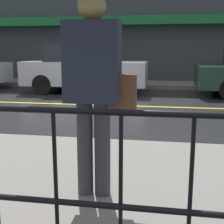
% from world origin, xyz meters
% --- Properties ---
extents(ground_plane, '(80.00, 80.00, 0.00)m').
position_xyz_m(ground_plane, '(0.00, 0.00, 0.00)').
color(ground_plane, '#262628').
extents(sidewalk_far, '(28.00, 1.92, 0.15)m').
position_xyz_m(sidewalk_far, '(0.00, 4.53, 0.07)').
color(sidewalk_far, slate).
rests_on(sidewalk_far, ground_plane).
extents(lane_marking, '(25.20, 0.12, 0.01)m').
position_xyz_m(lane_marking, '(0.00, 0.00, 0.00)').
color(lane_marking, gold).
rests_on(lane_marking, ground_plane).
extents(building_storefront, '(28.00, 0.85, 6.25)m').
position_xyz_m(building_storefront, '(0.00, 5.61, 3.09)').
color(building_storefront, '#383D42').
rests_on(building_storefront, ground_plane).
extents(car_silver, '(4.10, 1.72, 1.61)m').
position_xyz_m(car_silver, '(-0.39, 2.36, 0.81)').
color(car_silver, '#B2B5BA').
rests_on(car_silver, ground_plane).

